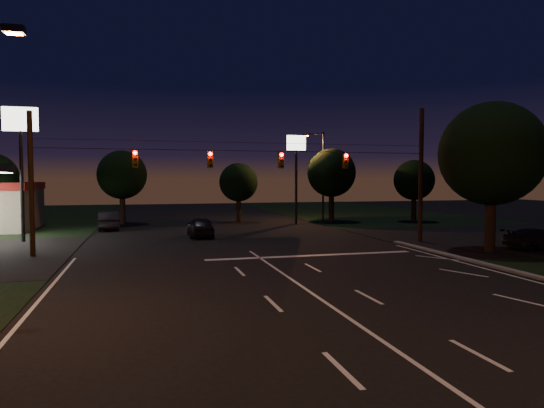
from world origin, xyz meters
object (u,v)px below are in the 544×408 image
object	(u,v)px
car_oncoming_a	(200,227)
tree_right_near	(490,155)
car_oncoming_b	(108,221)
utility_pole_right	(420,242)
car_cross	(540,239)

from	to	relation	value
car_oncoming_a	tree_right_near	bearing A→B (deg)	144.00
tree_right_near	car_oncoming_b	bearing A→B (deg)	139.89
car_oncoming_a	car_oncoming_b	size ratio (longest dim) A/B	0.94
utility_pole_right	car_oncoming_b	distance (m)	25.33
utility_pole_right	car_oncoming_b	size ratio (longest dim) A/B	1.94
utility_pole_right	car_oncoming_a	distance (m)	15.62
utility_pole_right	car_oncoming_a	bearing A→B (deg)	153.99
utility_pole_right	car_oncoming_a	size ratio (longest dim) A/B	2.06
tree_right_near	car_cross	size ratio (longest dim) A/B	1.96
car_oncoming_b	car_cross	distance (m)	32.37
car_oncoming_a	car_cross	size ratio (longest dim) A/B	0.98
tree_right_near	car_oncoming_a	distance (m)	20.06
car_oncoming_b	car_cross	size ratio (longest dim) A/B	1.04
car_oncoming_b	tree_right_near	bearing A→B (deg)	134.00
utility_pole_right	car_oncoming_a	world-z (taller)	utility_pole_right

